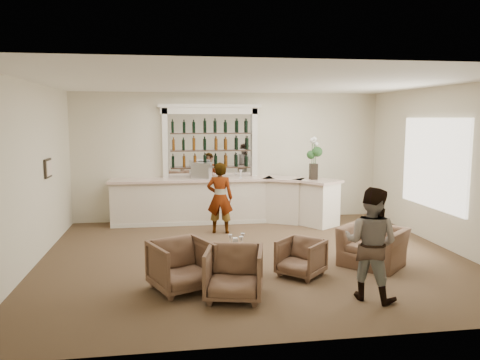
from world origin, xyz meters
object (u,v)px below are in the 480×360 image
sommelier (220,198)px  guest (371,244)px  bar_counter (226,201)px  armchair_center (234,273)px  espresso_machine (202,171)px  armchair_left (181,266)px  armchair_right (301,258)px  flower_vase (314,156)px  cocktail_table (238,261)px  armchair_far (373,246)px

sommelier → guest: bearing=122.8°
bar_counter → armchair_center: bearing=-95.5°
espresso_machine → guest: bearing=-50.0°
armchair_center → armchair_left: bearing=161.9°
bar_counter → armchair_center: bar_counter is taller
armchair_right → flower_vase: flower_vase is taller
bar_counter → armchair_center: 5.05m
cocktail_table → armchair_far: (2.50, 0.20, 0.10)m
armchair_center → armchair_far: armchair_center is taller
flower_vase → armchair_center: bearing=-120.1°
armchair_center → armchair_far: size_ratio=0.79×
espresso_machine → flower_vase: bearing=6.8°
bar_counter → sommelier: sommelier is taller
cocktail_table → armchair_far: 2.51m
flower_vase → espresso_machine: bearing=167.9°
bar_counter → armchair_left: bar_counter is taller
guest → armchair_right: 1.43m
espresso_machine → flower_vase: flower_vase is taller
armchair_right → armchair_left: bearing=-125.3°
armchair_center → espresso_machine: (-0.11, 5.10, 0.95)m
cocktail_table → armchair_right: (1.06, -0.17, 0.07)m
armchair_left → armchair_center: bearing=-55.4°
armchair_left → armchair_far: 3.54m
guest → bar_counter: bearing=-32.2°
guest → armchair_far: (0.72, 1.49, -0.49)m
armchair_left → armchair_center: armchair_left is taller
armchair_far → armchair_center: bearing=-109.5°
bar_counter → guest: guest is taller
guest → armchair_far: size_ratio=1.56×
armchair_far → armchair_right: bearing=-119.0°
bar_counter → flower_vase: 2.48m
bar_counter → guest: 5.53m
cocktail_table → armchair_far: size_ratio=0.61×
armchair_center → flower_vase: flower_vase is taller
guest → armchair_left: (-2.74, 0.75, -0.44)m
bar_counter → armchair_right: (0.77, -4.20, -0.26)m
armchair_left → armchair_center: 0.89m
guest → armchair_center: (-1.98, 0.29, -0.45)m
armchair_left → armchair_right: armchair_left is taller
cocktail_table → armchair_left: size_ratio=0.75×
sommelier → armchair_center: size_ratio=1.94×
cocktail_table → sommelier: (0.03, 3.01, 0.57)m
armchair_left → espresso_machine: 4.78m
armchair_far → flower_vase: 3.60m
guest → flower_vase: size_ratio=1.60×
bar_counter → cocktail_table: bar_counter is taller
bar_counter → sommelier: 1.08m
bar_counter → armchair_far: bearing=-60.0°
bar_counter → armchair_center: size_ratio=6.75×
espresso_machine → flower_vase: 2.81m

